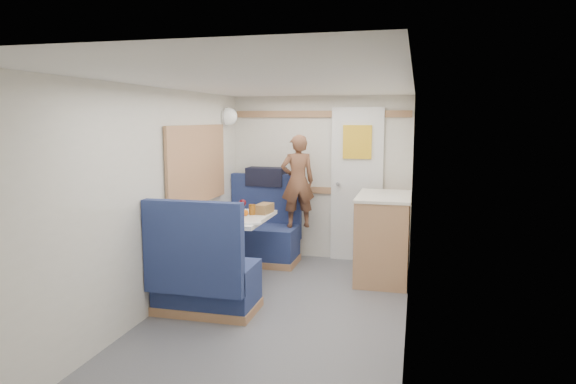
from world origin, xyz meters
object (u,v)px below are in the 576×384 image
(duffel_bag, at_px, (266,177))
(pepper_grinder, at_px, (243,210))
(tray, at_px, (247,221))
(orange_fruit, at_px, (245,213))
(tumbler_left, at_px, (202,217))
(dinette_table, at_px, (237,231))
(bench_near, at_px, (204,281))
(bench_far, at_px, (261,237))
(cheese_block, at_px, (232,218))
(beer_glass, at_px, (252,210))
(salt_grinder, at_px, (227,213))
(tumbler_mid, at_px, (227,209))
(galley_counter, at_px, (383,236))
(dome_light, at_px, (229,117))
(bread_loaf, at_px, (264,209))
(wine_glass, at_px, (243,204))
(person, at_px, (298,181))

(duffel_bag, xyz_separation_m, pepper_grinder, (0.05, -1.02, -0.24))
(pepper_grinder, bearing_deg, tray, -64.05)
(duffel_bag, bearing_deg, orange_fruit, -81.18)
(tumbler_left, bearing_deg, orange_fruit, 43.70)
(dinette_table, relative_size, orange_fruit, 13.80)
(bench_near, bearing_deg, bench_far, 90.00)
(dinette_table, bearing_deg, duffel_bag, 90.63)
(cheese_block, xyz_separation_m, beer_glass, (0.08, 0.41, 0.02))
(tray, distance_m, salt_grinder, 0.33)
(tumbler_mid, distance_m, salt_grinder, 0.21)
(bench_near, bearing_deg, galley_counter, 43.94)
(orange_fruit, relative_size, salt_grinder, 0.69)
(tumbler_left, bearing_deg, dome_light, 97.67)
(bench_far, xyz_separation_m, bread_loaf, (0.23, -0.62, 0.47))
(beer_glass, relative_size, salt_grinder, 1.14)
(orange_fruit, relative_size, beer_glass, 0.61)
(dome_light, relative_size, galley_counter, 0.22)
(bench_near, xyz_separation_m, tumbler_left, (-0.22, 0.49, 0.47))
(bench_near, bearing_deg, cheese_block, 85.07)
(galley_counter, relative_size, tumbler_mid, 9.13)
(tumbler_mid, bearing_deg, bread_loaf, 16.26)
(duffel_bag, relative_size, beer_glass, 4.28)
(tray, distance_m, pepper_grinder, 0.37)
(bench_near, height_order, tumbler_left, bench_near)
(wine_glass, height_order, bread_loaf, wine_glass)
(dinette_table, height_order, orange_fruit, orange_fruit)
(bench_near, distance_m, beer_glass, 1.11)
(cheese_block, xyz_separation_m, salt_grinder, (-0.14, 0.21, 0.01))
(cheese_block, bearing_deg, bench_far, 92.52)
(orange_fruit, height_order, tumbler_mid, tumbler_mid)
(salt_grinder, bearing_deg, bench_near, -83.92)
(tumbler_left, bearing_deg, person, 62.01)
(dinette_table, height_order, tumbler_left, tumbler_left)
(tumbler_left, distance_m, tumbler_mid, 0.51)
(dinette_table, relative_size, bench_near, 0.88)
(orange_fruit, height_order, wine_glass, wine_glass)
(bench_near, xyz_separation_m, pepper_grinder, (0.03, 0.96, 0.47))
(tray, relative_size, orange_fruit, 5.01)
(beer_glass, bearing_deg, tumbler_mid, 179.32)
(orange_fruit, bearing_deg, cheese_block, -105.12)
(dinette_table, bearing_deg, tray, -50.64)
(dome_light, bearing_deg, wine_glass, -60.81)
(tumbler_left, xyz_separation_m, tumbler_mid, (0.07, 0.51, -0.00))
(wine_glass, bearing_deg, galley_counter, 17.90)
(bench_far, relative_size, duffel_bag, 2.23)
(beer_glass, bearing_deg, dinette_table, -134.33)
(galley_counter, distance_m, pepper_grinder, 1.54)
(dome_light, bearing_deg, tumbler_left, -82.33)
(duffel_bag, bearing_deg, salt_grinder, -90.70)
(bench_far, xyz_separation_m, wine_glass, (0.04, -0.78, 0.54))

